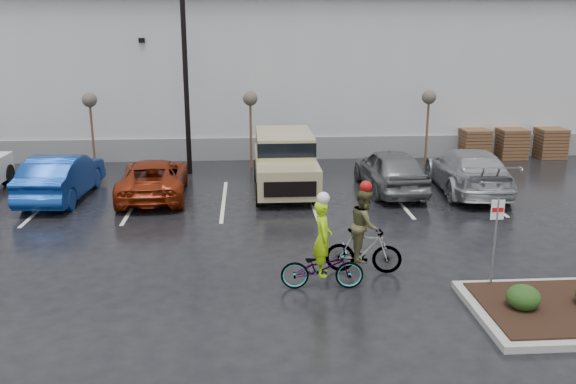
{
  "coord_description": "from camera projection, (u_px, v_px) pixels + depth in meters",
  "views": [
    {
      "loc": [
        -1.66,
        -12.22,
        5.9
      ],
      "look_at": [
        -0.53,
        4.3,
        1.3
      ],
      "focal_mm": 38.0,
      "sensor_mm": 36.0,
      "label": 1
    }
  ],
  "objects": [
    {
      "name": "ground",
      "position": [
        325.0,
        300.0,
        13.43
      ],
      "size": [
        120.0,
        120.0,
        0.0
      ],
      "primitive_type": "plane",
      "color": "black",
      "rests_on": "ground"
    },
    {
      "name": "warehouse",
      "position": [
        276.0,
        65.0,
        33.59
      ],
      "size": [
        60.5,
        15.5,
        7.2
      ],
      "color": "#B6B8BB",
      "rests_on": "ground"
    },
    {
      "name": "wooded_ridge",
      "position": [
        264.0,
        56.0,
        55.88
      ],
      "size": [
        80.0,
        25.0,
        6.0
      ],
      "primitive_type": "cube",
      "color": "#1F3C19",
      "rests_on": "ground"
    },
    {
      "name": "lamppost",
      "position": [
        184.0,
        29.0,
        23.18
      ],
      "size": [
        0.5,
        1.0,
        9.22
      ],
      "color": "black",
      "rests_on": "ground"
    },
    {
      "name": "sapling_west",
      "position": [
        90.0,
        104.0,
        24.67
      ],
      "size": [
        0.6,
        0.6,
        3.2
      ],
      "color": "#4D351F",
      "rests_on": "ground"
    },
    {
      "name": "sapling_mid",
      "position": [
        250.0,
        103.0,
        25.1
      ],
      "size": [
        0.6,
        0.6,
        3.2
      ],
      "color": "#4D351F",
      "rests_on": "ground"
    },
    {
      "name": "sapling_east",
      "position": [
        429.0,
        101.0,
        25.59
      ],
      "size": [
        0.6,
        0.6,
        3.2
      ],
      "color": "#4D351F",
      "rests_on": "ground"
    },
    {
      "name": "pallet_stack_a",
      "position": [
        474.0,
        144.0,
        27.27
      ],
      "size": [
        1.2,
        1.2,
        1.35
      ],
      "primitive_type": "cube",
      "color": "#4D351F",
      "rests_on": "ground"
    },
    {
      "name": "pallet_stack_b",
      "position": [
        511.0,
        143.0,
        27.38
      ],
      "size": [
        1.2,
        1.2,
        1.35
      ],
      "primitive_type": "cube",
      "color": "#4D351F",
      "rests_on": "ground"
    },
    {
      "name": "pallet_stack_c",
      "position": [
        550.0,
        143.0,
        27.5
      ],
      "size": [
        1.2,
        1.2,
        1.35
      ],
      "primitive_type": "cube",
      "color": "#4D351F",
      "rests_on": "ground"
    },
    {
      "name": "shrub_a",
      "position": [
        523.0,
        297.0,
        12.63
      ],
      "size": [
        0.7,
        0.7,
        0.52
      ],
      "primitive_type": "ellipsoid",
      "color": "#193412",
      "rests_on": "curb_island"
    },
    {
      "name": "fire_lane_sign",
      "position": [
        495.0,
        233.0,
        13.5
      ],
      "size": [
        0.3,
        0.05,
        2.2
      ],
      "color": "gray",
      "rests_on": "ground"
    },
    {
      "name": "car_blue",
      "position": [
        62.0,
        176.0,
        21.02
      ],
      "size": [
        1.94,
        4.89,
        1.58
      ],
      "primitive_type": "imported",
      "rotation": [
        0.0,
        0.0,
        3.08
      ],
      "color": "navy",
      "rests_on": "ground"
    },
    {
      "name": "car_red",
      "position": [
        154.0,
        178.0,
        21.28
      ],
      "size": [
        2.47,
        4.92,
        1.34
      ],
      "primitive_type": "imported",
      "rotation": [
        0.0,
        0.0,
        3.19
      ],
      "color": "maroon",
      "rests_on": "ground"
    },
    {
      "name": "suv_tan",
      "position": [
        285.0,
        163.0,
        21.9
      ],
      "size": [
        2.2,
        5.1,
        2.06
      ],
      "primitive_type": null,
      "color": "tan",
      "rests_on": "ground"
    },
    {
      "name": "car_grey",
      "position": [
        390.0,
        170.0,
        21.98
      ],
      "size": [
        2.11,
        4.73,
        1.58
      ],
      "primitive_type": "imported",
      "rotation": [
        0.0,
        0.0,
        3.2
      ],
      "color": "#5D6061",
      "rests_on": "ground"
    },
    {
      "name": "car_far_silver",
      "position": [
        468.0,
        170.0,
        21.94
      ],
      "size": [
        2.58,
        5.54,
        1.56
      ],
      "primitive_type": "imported",
      "rotation": [
        0.0,
        0.0,
        3.07
      ],
      "color": "#A3A7AA",
      "rests_on": "ground"
    },
    {
      "name": "cyclist_hivis",
      "position": [
        322.0,
        259.0,
        13.87
      ],
      "size": [
        1.93,
        0.74,
        2.3
      ],
      "rotation": [
        0.0,
        0.0,
        1.53
      ],
      "color": "#3F3F44",
      "rests_on": "ground"
    },
    {
      "name": "cyclist_olive",
      "position": [
        364.0,
        240.0,
        14.72
      ],
      "size": [
        1.85,
        0.92,
        2.32
      ],
      "rotation": [
        0.0,
        0.0,
        1.39
      ],
      "color": "#3F3F44",
      "rests_on": "ground"
    }
  ]
}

